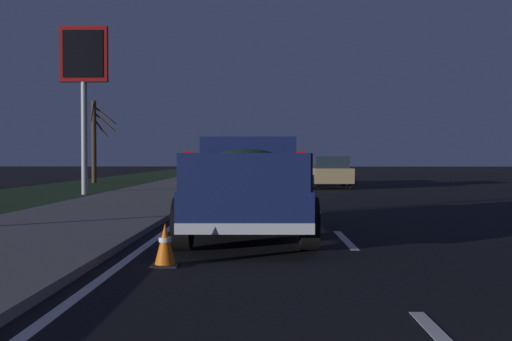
% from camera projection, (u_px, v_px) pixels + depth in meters
% --- Properties ---
extents(ground, '(144.00, 144.00, 0.00)m').
position_uv_depth(ground, '(294.00, 188.00, 28.80)').
color(ground, black).
extents(sidewalk_shoulder, '(108.00, 4.00, 0.12)m').
position_uv_depth(sidewalk_shoulder, '(179.00, 186.00, 28.89)').
color(sidewalk_shoulder, slate).
rests_on(sidewalk_shoulder, ground).
extents(grass_verge, '(108.00, 6.00, 0.01)m').
position_uv_depth(grass_verge, '(79.00, 187.00, 28.97)').
color(grass_verge, '#1E3819').
rests_on(grass_verge, ground).
extents(lane_markings, '(108.00, 3.54, 0.01)m').
position_uv_depth(lane_markings, '(245.00, 185.00, 31.09)').
color(lane_markings, silver).
rests_on(lane_markings, ground).
extents(pickup_truck, '(5.44, 2.32, 1.87)m').
position_uv_depth(pickup_truck, '(248.00, 183.00, 11.03)').
color(pickup_truck, '#141E4C').
rests_on(pickup_truck, ground).
extents(sedan_tan, '(4.42, 2.06, 1.54)m').
position_uv_depth(sedan_tan, '(329.00, 172.00, 28.62)').
color(sedan_tan, '#9E845B').
rests_on(sedan_tan, ground).
extents(sedan_white, '(4.44, 2.08, 1.54)m').
position_uv_depth(sedan_white, '(256.00, 171.00, 30.58)').
color(sedan_white, silver).
rests_on(sedan_white, ground).
extents(gas_price_sign, '(0.27, 1.90, 6.68)m').
position_uv_depth(gas_price_sign, '(84.00, 69.00, 23.10)').
color(gas_price_sign, '#99999E').
rests_on(gas_price_sign, ground).
extents(bare_tree_far, '(1.05, 1.39, 4.83)m').
position_uv_depth(bare_tree_far, '(95.00, 139.00, 33.97)').
color(bare_tree_far, '#423323').
rests_on(bare_tree_far, ground).
extents(traffic_cone_near, '(0.36, 0.36, 0.58)m').
position_uv_depth(traffic_cone_near, '(165.00, 245.00, 7.84)').
color(traffic_cone_near, black).
rests_on(traffic_cone_near, ground).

